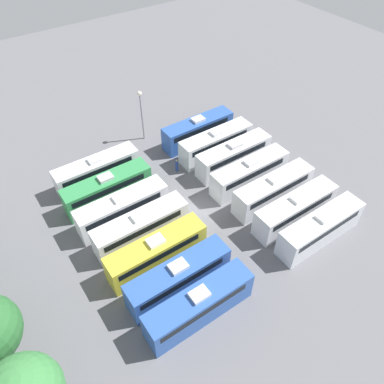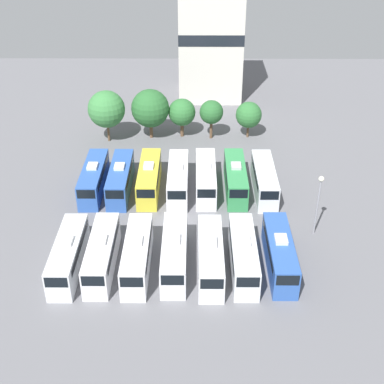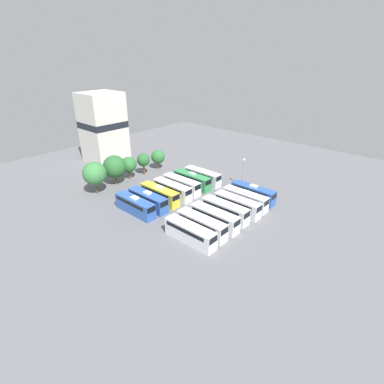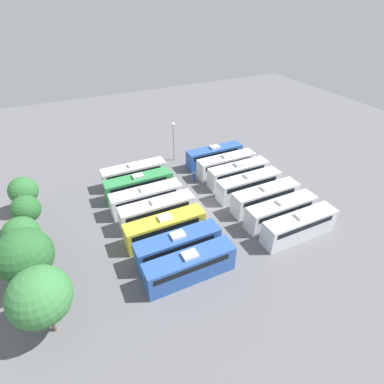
{
  "view_description": "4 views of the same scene",
  "coord_description": "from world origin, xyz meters",
  "px_view_note": "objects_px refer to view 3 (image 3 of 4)",
  "views": [
    {
      "loc": [
        -23.15,
        17.01,
        30.96
      ],
      "look_at": [
        0.16,
        0.9,
        3.04
      ],
      "focal_mm": 35.0,
      "sensor_mm": 36.0,
      "label": 1
    },
    {
      "loc": [
        2.07,
        -49.29,
        34.69
      ],
      "look_at": [
        1.76,
        1.55,
        3.4
      ],
      "focal_mm": 50.0,
      "sensor_mm": 36.0,
      "label": 2
    },
    {
      "loc": [
        -42.49,
        -36.87,
        29.86
      ],
      "look_at": [
        0.03,
        1.32,
        2.98
      ],
      "focal_mm": 28.0,
      "sensor_mm": 36.0,
      "label": 3
    },
    {
      "loc": [
        -30.14,
        16.7,
        26.42
      ],
      "look_at": [
        0.52,
        1.96,
        2.93
      ],
      "focal_mm": 28.0,
      "sensor_mm": 36.0,
      "label": 4
    }
  ],
  "objects_px": {
    "bus_9": "(160,194)",
    "tree_4": "(158,157)",
    "bus_2": "(214,217)",
    "worker_person": "(222,195)",
    "bus_5": "(245,199)",
    "tree_1": "(114,167)",
    "bus_0": "(190,232)",
    "tree_2": "(129,165)",
    "bus_3": "(225,210)",
    "bus_10": "(172,189)",
    "bus_6": "(253,193)",
    "bus_4": "(237,204)",
    "tree_3": "(143,160)",
    "bus_1": "(202,225)",
    "bus_13": "(202,176)",
    "bus_7": "(135,205)",
    "bus_12": "(192,180)",
    "light_pole": "(243,168)",
    "depot_building": "(103,127)",
    "bus_8": "(148,200)",
    "bus_11": "(181,184)",
    "tree_0": "(94,174)"
  },
  "relations": [
    {
      "from": "bus_1",
      "to": "tree_0",
      "type": "xyz_separation_m",
      "value": [
        -3.39,
        28.83,
        3.18
      ]
    },
    {
      "from": "bus_6",
      "to": "bus_10",
      "type": "distance_m",
      "value": 17.94
    },
    {
      "from": "depot_building",
      "to": "tree_3",
      "type": "bearing_deg",
      "value": -90.59
    },
    {
      "from": "bus_5",
      "to": "tree_1",
      "type": "xyz_separation_m",
      "value": [
        -11.31,
        30.09,
        2.82
      ]
    },
    {
      "from": "bus_8",
      "to": "bus_1",
      "type": "bearing_deg",
      "value": -90.19
    },
    {
      "from": "bus_11",
      "to": "bus_10",
      "type": "bearing_deg",
      "value": -173.76
    },
    {
      "from": "bus_3",
      "to": "bus_10",
      "type": "bearing_deg",
      "value": 90.23
    },
    {
      "from": "bus_7",
      "to": "light_pole",
      "type": "height_order",
      "value": "light_pole"
    },
    {
      "from": "bus_5",
      "to": "tree_4",
      "type": "xyz_separation_m",
      "value": [
        2.98,
        30.32,
        1.74
      ]
    },
    {
      "from": "bus_6",
      "to": "bus_8",
      "type": "distance_m",
      "value": 22.9
    },
    {
      "from": "bus_12",
      "to": "bus_0",
      "type": "bearing_deg",
      "value": -138.89
    },
    {
      "from": "bus_10",
      "to": "tree_3",
      "type": "height_order",
      "value": "tree_3"
    },
    {
      "from": "bus_9",
      "to": "tree_4",
      "type": "distance_m",
      "value": 20.39
    },
    {
      "from": "bus_5",
      "to": "bus_12",
      "type": "distance_m",
      "value": 15.14
    },
    {
      "from": "bus_3",
      "to": "tree_4",
      "type": "height_order",
      "value": "tree_4"
    },
    {
      "from": "bus_12",
      "to": "bus_13",
      "type": "distance_m",
      "value": 3.53
    },
    {
      "from": "bus_4",
      "to": "bus_3",
      "type": "bearing_deg",
      "value": 172.19
    },
    {
      "from": "bus_1",
      "to": "bus_13",
      "type": "bearing_deg",
      "value": 39.72
    },
    {
      "from": "bus_1",
      "to": "worker_person",
      "type": "distance_m",
      "value": 15.31
    },
    {
      "from": "bus_1",
      "to": "tree_3",
      "type": "height_order",
      "value": "tree_3"
    },
    {
      "from": "bus_4",
      "to": "tree_3",
      "type": "height_order",
      "value": "tree_3"
    },
    {
      "from": "bus_4",
      "to": "bus_5",
      "type": "xyz_separation_m",
      "value": [
        3.26,
        0.25,
        0.0
      ]
    },
    {
      "from": "bus_10",
      "to": "tree_1",
      "type": "bearing_deg",
      "value": 106.09
    },
    {
      "from": "bus_4",
      "to": "bus_12",
      "type": "relative_size",
      "value": 1.0
    },
    {
      "from": "bus_8",
      "to": "tree_4",
      "type": "relative_size",
      "value": 1.85
    },
    {
      "from": "bus_13",
      "to": "tree_4",
      "type": "relative_size",
      "value": 1.85
    },
    {
      "from": "bus_6",
      "to": "tree_4",
      "type": "bearing_deg",
      "value": 91.23
    },
    {
      "from": "bus_6",
      "to": "depot_building",
      "type": "bearing_deg",
      "value": 97.12
    },
    {
      "from": "bus_11",
      "to": "bus_2",
      "type": "bearing_deg",
      "value": -114.78
    },
    {
      "from": "bus_11",
      "to": "bus_12",
      "type": "height_order",
      "value": "same"
    },
    {
      "from": "tree_1",
      "to": "tree_3",
      "type": "height_order",
      "value": "tree_1"
    },
    {
      "from": "bus_11",
      "to": "bus_13",
      "type": "bearing_deg",
      "value": -2.92
    },
    {
      "from": "bus_6",
      "to": "bus_8",
      "type": "xyz_separation_m",
      "value": [
        -17.62,
        14.62,
        0.0
      ]
    },
    {
      "from": "depot_building",
      "to": "bus_7",
      "type": "bearing_deg",
      "value": -114.65
    },
    {
      "from": "bus_12",
      "to": "bus_13",
      "type": "relative_size",
      "value": 1.0
    },
    {
      "from": "bus_4",
      "to": "tree_2",
      "type": "relative_size",
      "value": 1.74
    },
    {
      "from": "bus_0",
      "to": "tree_2",
      "type": "height_order",
      "value": "tree_2"
    },
    {
      "from": "bus_4",
      "to": "bus_9",
      "type": "height_order",
      "value": "same"
    },
    {
      "from": "bus_12",
      "to": "light_pole",
      "type": "relative_size",
      "value": 1.4
    },
    {
      "from": "bus_12",
      "to": "worker_person",
      "type": "height_order",
      "value": "bus_12"
    },
    {
      "from": "worker_person",
      "to": "bus_13",
      "type": "bearing_deg",
      "value": 67.47
    },
    {
      "from": "bus_7",
      "to": "bus_4",
      "type": "bearing_deg",
      "value": -47.33
    },
    {
      "from": "bus_2",
      "to": "worker_person",
      "type": "distance_m",
      "value": 12.21
    },
    {
      "from": "depot_building",
      "to": "tree_0",
      "type": "bearing_deg",
      "value": -128.98
    },
    {
      "from": "bus_1",
      "to": "bus_7",
      "type": "relative_size",
      "value": 1.0
    },
    {
      "from": "bus_2",
      "to": "bus_3",
      "type": "bearing_deg",
      "value": 4.61
    },
    {
      "from": "bus_2",
      "to": "tree_2",
      "type": "distance_m",
      "value": 30.9
    },
    {
      "from": "bus_5",
      "to": "tree_1",
      "type": "distance_m",
      "value": 32.27
    },
    {
      "from": "bus_12",
      "to": "depot_building",
      "type": "xyz_separation_m",
      "value": [
        -2.46,
        32.49,
        8.15
      ]
    },
    {
      "from": "bus_0",
      "to": "bus_10",
      "type": "xyz_separation_m",
      "value": [
        10.43,
        14.94,
        0.0
      ]
    }
  ]
}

